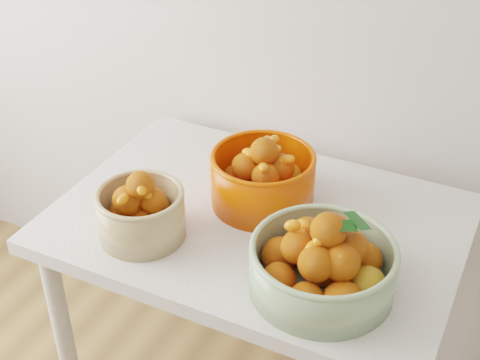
{
  "coord_description": "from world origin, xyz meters",
  "views": [
    {
      "loc": [
        0.34,
        0.38,
        1.75
      ],
      "look_at": [
        -0.22,
        1.5,
        0.92
      ],
      "focal_mm": 50.0,
      "sensor_mm": 36.0,
      "label": 1
    }
  ],
  "objects_px": {
    "table": "(257,247)",
    "bowl_green": "(323,264)",
    "bowl_cream": "(141,212)",
    "bowl_orange": "(263,177)"
  },
  "relations": [
    {
      "from": "table",
      "to": "bowl_green",
      "type": "height_order",
      "value": "bowl_green"
    },
    {
      "from": "bowl_cream",
      "to": "table",
      "type": "bearing_deg",
      "value": 40.32
    },
    {
      "from": "table",
      "to": "bowl_green",
      "type": "xyz_separation_m",
      "value": [
        0.23,
        -0.17,
        0.17
      ]
    },
    {
      "from": "bowl_orange",
      "to": "bowl_cream",
      "type": "bearing_deg",
      "value": -128.9
    },
    {
      "from": "table",
      "to": "bowl_orange",
      "type": "xyz_separation_m",
      "value": [
        -0.02,
        0.06,
        0.17
      ]
    },
    {
      "from": "bowl_green",
      "to": "table",
      "type": "bearing_deg",
      "value": 143.34
    },
    {
      "from": "table",
      "to": "bowl_orange",
      "type": "relative_size",
      "value": 2.96
    },
    {
      "from": "table",
      "to": "bowl_cream",
      "type": "bearing_deg",
      "value": -139.68
    },
    {
      "from": "bowl_green",
      "to": "bowl_orange",
      "type": "relative_size",
      "value": 1.17
    },
    {
      "from": "bowl_cream",
      "to": "bowl_green",
      "type": "bearing_deg",
      "value": 1.63
    }
  ]
}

